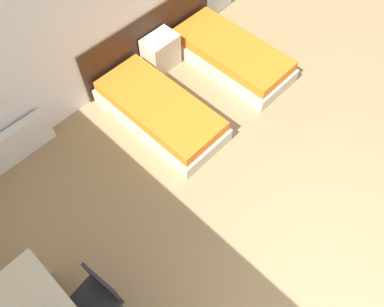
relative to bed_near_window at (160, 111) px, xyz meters
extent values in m
cube|color=white|center=(-0.35, 1.01, 1.16)|extent=(6.00, 0.05, 2.70)
cube|color=#382316|center=(0.75, 0.97, 0.24)|extent=(2.46, 0.03, 0.85)
cube|color=beige|center=(0.00, 0.00, -0.08)|extent=(0.86, 1.87, 0.22)
cube|color=orange|center=(0.00, 0.00, 0.12)|extent=(0.78, 1.79, 0.17)
cube|color=beige|center=(1.50, 0.00, -0.08)|extent=(0.86, 1.87, 0.22)
cube|color=orange|center=(1.50, 0.00, 0.12)|extent=(0.78, 1.79, 0.17)
cube|color=beige|center=(0.75, 0.76, 0.08)|extent=(0.51, 0.35, 0.54)
cube|color=silver|center=(-1.64, 0.89, 0.07)|extent=(0.93, 0.12, 0.51)
cube|color=beige|center=(-2.55, -0.66, 0.16)|extent=(0.53, 0.04, 0.70)
cube|color=#232328|center=(-2.18, -1.40, 0.26)|extent=(0.48, 0.48, 0.05)
cube|color=#232328|center=(-1.98, -1.38, 0.49)|extent=(0.07, 0.39, 0.40)
cylinder|color=slate|center=(-1.97, -1.56, 0.03)|extent=(0.02, 0.02, 0.43)
cylinder|color=slate|center=(-2.02, -1.19, 0.03)|extent=(0.02, 0.02, 0.43)
camera|label=1|loc=(-2.00, -2.54, 4.00)|focal=35.00mm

